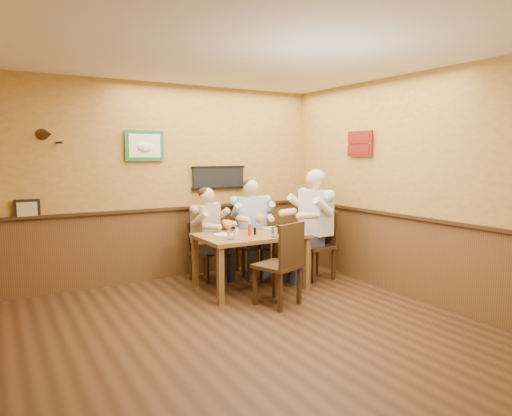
% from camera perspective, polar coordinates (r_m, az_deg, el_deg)
% --- Properties ---
extents(room, '(5.02, 5.03, 2.81)m').
position_cam_1_polar(room, '(4.55, -1.26, 5.27)').
color(room, black).
rests_on(room, ground).
extents(dining_table, '(1.40, 0.90, 0.75)m').
position_cam_1_polar(dining_table, '(6.08, -0.65, -4.12)').
color(dining_table, brown).
rests_on(dining_table, ground).
extents(chair_back_left, '(0.51, 0.51, 0.84)m').
position_cam_1_polar(chair_back_left, '(6.65, -6.25, -5.33)').
color(chair_back_left, '#382512').
rests_on(chair_back_left, ground).
extents(chair_back_right, '(0.49, 0.49, 0.90)m').
position_cam_1_polar(chair_back_right, '(6.92, -0.67, -4.54)').
color(chair_back_right, '#382512').
rests_on(chair_back_right, ground).
extents(chair_right_end, '(0.48, 0.48, 1.00)m').
position_cam_1_polar(chair_right_end, '(6.69, 7.43, -4.58)').
color(chair_right_end, '#382512').
rests_on(chair_right_end, ground).
extents(chair_near_side, '(0.59, 0.59, 1.01)m').
position_cam_1_polar(chair_near_side, '(5.50, 2.69, -6.94)').
color(chair_near_side, '#382512').
rests_on(chair_near_side, ground).
extents(diner_tan_shirt, '(0.73, 0.73, 1.20)m').
position_cam_1_polar(diner_tan_shirt, '(6.61, -6.27, -3.80)').
color(diner_tan_shirt, tan).
rests_on(diner_tan_shirt, ground).
extents(diner_blue_polo, '(0.71, 0.71, 1.29)m').
position_cam_1_polar(diner_blue_polo, '(6.88, -0.67, -2.95)').
color(diner_blue_polo, '#8CB1D2').
rests_on(diner_blue_polo, ground).
extents(diner_white_elder, '(0.69, 0.69, 1.42)m').
position_cam_1_polar(diner_white_elder, '(6.65, 7.46, -2.77)').
color(diner_white_elder, silver).
rests_on(diner_white_elder, ground).
extents(water_glass_left, '(0.10, 0.10, 0.13)m').
position_cam_1_polar(water_glass_left, '(5.68, -3.22, -3.33)').
color(water_glass_left, silver).
rests_on(water_glass_left, dining_table).
extents(water_glass_mid, '(0.10, 0.10, 0.13)m').
position_cam_1_polar(water_glass_mid, '(5.83, 2.30, -3.05)').
color(water_glass_mid, white).
rests_on(water_glass_mid, dining_table).
extents(cola_tumbler, '(0.12, 0.12, 0.12)m').
position_cam_1_polar(cola_tumbler, '(6.10, 2.90, -2.66)').
color(cola_tumbler, black).
rests_on(cola_tumbler, dining_table).
extents(hot_sauce_bottle, '(0.05, 0.05, 0.17)m').
position_cam_1_polar(hot_sauce_bottle, '(5.93, -0.81, -2.66)').
color(hot_sauce_bottle, '#B52A13').
rests_on(hot_sauce_bottle, dining_table).
extents(salt_shaker, '(0.04, 0.04, 0.09)m').
position_cam_1_polar(salt_shaker, '(6.05, -2.42, -2.88)').
color(salt_shaker, white).
rests_on(salt_shaker, dining_table).
extents(pepper_shaker, '(0.05, 0.05, 0.10)m').
position_cam_1_polar(pepper_shaker, '(6.01, -0.15, -2.91)').
color(pepper_shaker, black).
rests_on(pepper_shaker, dining_table).
extents(plate_far_left, '(0.29, 0.29, 0.02)m').
position_cam_1_polar(plate_far_left, '(5.99, -4.13, -3.33)').
color(plate_far_left, silver).
rests_on(plate_far_left, dining_table).
extents(plate_far_right, '(0.23, 0.23, 0.01)m').
position_cam_1_polar(plate_far_right, '(6.51, 1.82, -2.52)').
color(plate_far_right, white).
rests_on(plate_far_right, dining_table).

